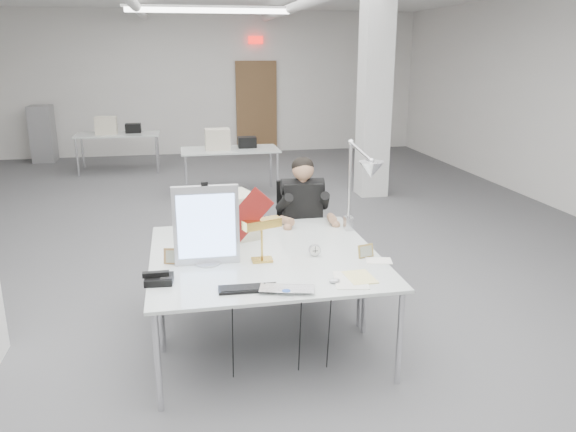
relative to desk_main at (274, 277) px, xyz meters
name	(u,v)px	position (x,y,z in m)	size (l,w,h in m)	color
room_shell	(237,109)	(0.04, 2.63, 0.95)	(10.04, 14.04, 3.24)	#4E4E50
desk_main	(274,277)	(0.00, 0.00, 0.00)	(1.80, 0.90, 0.03)	silver
desk_second	(257,238)	(0.00, 0.90, 0.00)	(1.80, 0.90, 0.03)	silver
bg_desk_a	(230,150)	(0.20, 5.50, 0.00)	(1.60, 0.80, 0.03)	silver
bg_desk_b	(118,134)	(-1.80, 7.70, 0.00)	(1.60, 0.80, 0.03)	silver
filing_cabinet	(43,134)	(-3.50, 9.15, -0.14)	(0.45, 0.55, 1.20)	gray
office_chair	(301,231)	(0.54, 1.50, -0.16)	(0.57, 0.57, 1.16)	black
seated_person	(303,202)	(0.54, 1.45, 0.16)	(0.42, 0.53, 0.79)	black
monitor	(206,225)	(-0.46, 0.33, 0.32)	(0.50, 0.05, 0.61)	#B9B9BF
pennant	(246,217)	(-0.16, 0.29, 0.38)	(0.45, 0.01, 0.19)	maroon
keyboard	(248,289)	(-0.22, -0.23, 0.02)	(0.40, 0.13, 0.02)	black
laptop	(286,293)	(0.03, -0.36, 0.03)	(0.37, 0.24, 0.03)	silver
mouse	(334,281)	(0.40, -0.22, 0.03)	(0.08, 0.05, 0.03)	#B6B6BB
bankers_lamp	(262,242)	(-0.04, 0.30, 0.17)	(0.28, 0.11, 0.32)	#C6843E
desk_phone	(159,280)	(-0.81, 0.02, 0.04)	(0.19, 0.17, 0.05)	black
picture_frame_left	(174,256)	(-0.71, 0.37, 0.07)	(0.16, 0.01, 0.12)	#A27745
picture_frame_right	(366,251)	(0.78, 0.23, 0.07)	(0.13, 0.01, 0.11)	#AB8E49
desk_clock	(315,250)	(0.39, 0.33, 0.06)	(0.10, 0.10, 0.03)	#B1B1B6
paper_stack_a	(351,280)	(0.52, -0.20, 0.02)	(0.23, 0.33, 0.01)	white
paper_stack_b	(360,277)	(0.60, -0.17, 0.02)	(0.19, 0.26, 0.01)	#EFE28F
paper_stack_c	(379,261)	(0.85, 0.12, 0.02)	(0.20, 0.14, 0.01)	white
beige_monitor	(230,216)	(-0.23, 0.92, 0.21)	(0.41, 0.39, 0.39)	#BEB99D
architect_lamp	(359,184)	(0.85, 0.68, 0.50)	(0.26, 0.76, 0.98)	silver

